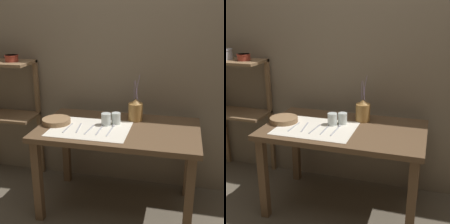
# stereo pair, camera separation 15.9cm
# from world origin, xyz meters

# --- Properties ---
(ground_plane) EXTENTS (12.00, 12.00, 0.00)m
(ground_plane) POSITION_xyz_m (0.00, 0.00, 0.00)
(ground_plane) COLOR brown
(stone_wall_back) EXTENTS (7.00, 0.06, 2.40)m
(stone_wall_back) POSITION_xyz_m (0.00, 0.47, 1.20)
(stone_wall_back) COLOR #7A6B56
(stone_wall_back) RESTS_ON ground_plane
(wooden_table) EXTENTS (1.23, 0.72, 0.70)m
(wooden_table) POSITION_xyz_m (0.00, 0.00, 0.61)
(wooden_table) COLOR brown
(wooden_table) RESTS_ON ground_plane
(wooden_shelf_unit) EXTENTS (0.57, 0.31, 1.13)m
(wooden_shelf_unit) POSITION_xyz_m (-1.13, 0.30, 0.79)
(wooden_shelf_unit) COLOR brown
(wooden_shelf_unit) RESTS_ON ground_plane
(linen_cloth) EXTENTS (0.59, 0.44, 0.00)m
(linen_cloth) POSITION_xyz_m (-0.20, -0.08, 0.70)
(linen_cloth) COLOR silver
(linen_cloth) RESTS_ON wooden_table
(pitcher_with_flowers) EXTENTS (0.12, 0.12, 0.37)m
(pitcher_with_flowers) POSITION_xyz_m (0.10, 0.19, 0.78)
(pitcher_with_flowers) COLOR olive
(pitcher_with_flowers) RESTS_ON wooden_table
(wooden_bowl) EXTENTS (0.22, 0.22, 0.04)m
(wooden_bowl) POSITION_xyz_m (-0.49, -0.03, 0.72)
(wooden_bowl) COLOR #8E6B47
(wooden_bowl) RESTS_ON wooden_table
(glass_tumbler_near) EXTENTS (0.07, 0.07, 0.09)m
(glass_tumbler_near) POSITION_xyz_m (-0.10, 0.02, 0.75)
(glass_tumbler_near) COLOR silver
(glass_tumbler_near) RESTS_ON wooden_table
(glass_tumbler_far) EXTENTS (0.07, 0.07, 0.09)m
(glass_tumbler_far) POSITION_xyz_m (-0.03, 0.06, 0.75)
(glass_tumbler_far) COLOR silver
(glass_tumbler_far) RESTS_ON wooden_table
(fork_outer) EXTENTS (0.02, 0.20, 0.00)m
(fork_outer) POSITION_xyz_m (-0.37, -0.11, 0.71)
(fork_outer) COLOR #A8A8AD
(fork_outer) RESTS_ON wooden_table
(fork_inner) EXTENTS (0.04, 0.20, 0.00)m
(fork_inner) POSITION_xyz_m (-0.29, -0.09, 0.71)
(fork_inner) COLOR #A8A8AD
(fork_inner) RESTS_ON wooden_table
(knife_center) EXTENTS (0.03, 0.20, 0.00)m
(knife_center) POSITION_xyz_m (-0.20, -0.11, 0.71)
(knife_center) COLOR #A8A8AD
(knife_center) RESTS_ON wooden_table
(spoon_outer) EXTENTS (0.02, 0.21, 0.02)m
(spoon_outer) POSITION_xyz_m (-0.12, -0.04, 0.71)
(spoon_outer) COLOR #A8A8AD
(spoon_outer) RESTS_ON wooden_table
(spoon_inner) EXTENTS (0.02, 0.21, 0.02)m
(spoon_inner) POSITION_xyz_m (-0.04, -0.04, 0.71)
(spoon_inner) COLOR #A8A8AD
(spoon_inner) RESTS_ON wooden_table
(metal_pot_small) EXTENTS (0.12, 0.12, 0.06)m
(metal_pot_small) POSITION_xyz_m (-1.00, 0.26, 1.16)
(metal_pot_small) COLOR #9E3828
(metal_pot_small) RESTS_ON wooden_shelf_unit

